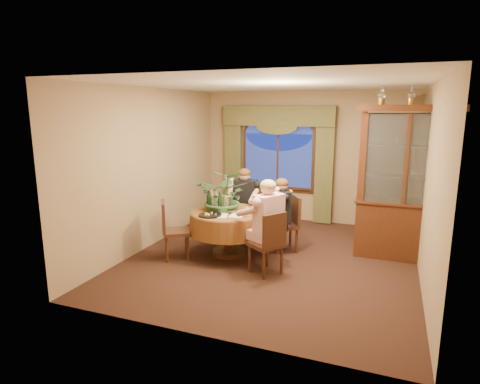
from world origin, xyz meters
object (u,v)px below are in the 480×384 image
at_px(chair_back, 248,214).
at_px(stoneware_vase, 225,202).
at_px(person_pink, 269,226).
at_px(oil_lamp_center, 412,94).
at_px(centerpiece_plant, 224,175).
at_px(dining_table, 229,233).
at_px(wine_bottle_3, 209,200).
at_px(chair_right, 266,243).
at_px(chair_front_left, 176,230).
at_px(person_back, 245,204).
at_px(china_cabinet, 404,184).
at_px(chair_back_right, 284,224).
at_px(wine_bottle_1, 220,202).
at_px(oil_lamp_left, 382,94).
at_px(wine_bottle_0, 211,199).
at_px(wine_bottle_2, 216,200).
at_px(person_scarf, 282,216).
at_px(oil_lamp_right, 443,93).
at_px(olive_bowl, 230,211).

distance_m(chair_back, stoneware_vase, 0.90).
relative_size(chair_back, person_pink, 0.68).
distance_m(oil_lamp_center, centerpiece_plant, 3.22).
bearing_deg(dining_table, wine_bottle_3, 179.38).
distance_m(chair_right, chair_front_left, 1.56).
bearing_deg(chair_right, person_back, 64.76).
bearing_deg(chair_right, person_pink, 29.89).
bearing_deg(china_cabinet, dining_table, -161.67).
bearing_deg(china_cabinet, chair_back_right, -168.40).
distance_m(wine_bottle_1, wine_bottle_3, 0.24).
relative_size(dining_table, wine_bottle_1, 4.15).
distance_m(chair_front_left, person_back, 1.53).
height_order(china_cabinet, chair_back_right, china_cabinet).
height_order(oil_lamp_left, centerpiece_plant, oil_lamp_left).
height_order(person_back, wine_bottle_1, person_back).
height_order(china_cabinet, chair_back, china_cabinet).
bearing_deg(wine_bottle_3, oil_lamp_left, 18.69).
xyz_separation_m(china_cabinet, chair_front_left, (-3.45, -1.37, -0.77)).
relative_size(oil_lamp_center, chair_back, 0.35).
bearing_deg(wine_bottle_3, chair_back_right, 22.92).
relative_size(wine_bottle_1, wine_bottle_3, 1.00).
height_order(wine_bottle_0, wine_bottle_2, same).
bearing_deg(chair_back, wine_bottle_3, 67.88).
relative_size(chair_back, chair_front_left, 1.00).
relative_size(wine_bottle_0, wine_bottle_3, 1.00).
xyz_separation_m(oil_lamp_left, chair_back, (-2.24, 0.01, -2.19)).
bearing_deg(person_scarf, chair_front_left, 94.49).
height_order(oil_lamp_right, chair_back_right, oil_lamp_right).
bearing_deg(person_scarf, person_pink, 156.39).
xyz_separation_m(oil_lamp_center, chair_back_right, (-1.87, -0.38, -2.19)).
bearing_deg(chair_right, olive_bowl, 91.70).
height_order(oil_lamp_center, stoneware_vase, oil_lamp_center).
bearing_deg(china_cabinet, chair_back, 179.84).
height_order(person_back, olive_bowl, person_back).
relative_size(oil_lamp_center, stoneware_vase, 1.36).
bearing_deg(person_pink, oil_lamp_center, -26.79).
bearing_deg(chair_back, oil_lamp_center, -178.57).
relative_size(chair_back_right, wine_bottle_2, 2.91).
height_order(chair_back_right, wine_bottle_1, wine_bottle_1).
xyz_separation_m(person_scarf, wine_bottle_2, (-1.07, -0.33, 0.26)).
relative_size(oil_lamp_right, centerpiece_plant, 0.33).
relative_size(person_pink, stoneware_vase, 5.69).
relative_size(person_back, olive_bowl, 8.76).
bearing_deg(oil_lamp_center, wine_bottle_0, -165.93).
relative_size(stoneware_vase, wine_bottle_3, 0.76).
height_order(oil_lamp_center, wine_bottle_2, oil_lamp_center).
xyz_separation_m(oil_lamp_left, wine_bottle_1, (-2.41, -0.95, -1.75)).
relative_size(oil_lamp_right, person_back, 0.25).
height_order(oil_lamp_left, olive_bowl, oil_lamp_left).
distance_m(oil_lamp_left, person_pink, 2.77).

